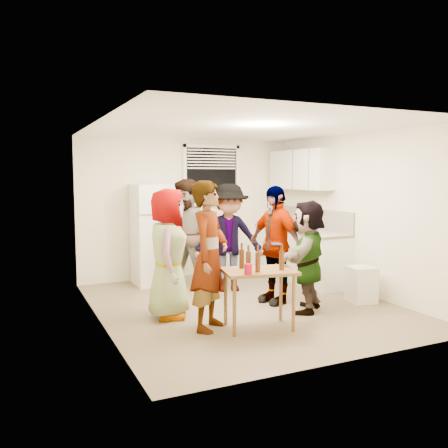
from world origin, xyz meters
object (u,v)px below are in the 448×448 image
guest_back_right (229,290)px  wine_bottle (281,225)px  refrigerator (155,234)px  guest_grey (169,317)px  beer_bottle_counter (312,232)px  trash_bin (361,285)px  blue_cup (315,234)px  beer_bottle_table (248,271)px  guest_orange (307,311)px  guest_black (274,302)px  serving_table (259,328)px  kettle (293,228)px  red_cup (248,274)px  guest_back_left (190,291)px  guest_stripe (210,329)px

guest_back_right → wine_bottle: bearing=46.3°
refrigerator → guest_grey: (-0.40, -1.96, -0.85)m
refrigerator → beer_bottle_counter: (2.35, -1.24, 0.05)m
trash_bin → guest_back_right: (-1.46, 1.44, -0.25)m
beer_bottle_counter → blue_cup: beer_bottle_counter is taller
beer_bottle_table → guest_orange: (1.12, 0.40, -0.72)m
guest_orange → trash_bin: bearing=139.6°
blue_cup → guest_black: size_ratio=0.06×
serving_table → guest_back_right: (0.48, 1.87, 0.00)m
kettle → beer_bottle_counter: beer_bottle_counter is taller
kettle → red_cup: bearing=-134.8°
red_cup → guest_back_left: (0.12, 2.26, -0.72)m
kettle → wine_bottle: size_ratio=0.76×
guest_black → guest_orange: 0.59m
trash_bin → red_cup: 2.31m
wine_bottle → beer_bottle_counter: wine_bottle is taller
trash_bin → beer_bottle_table: beer_bottle_table is taller
guest_stripe → guest_orange: guest_orange is taller
refrigerator → blue_cup: size_ratio=16.02×
guest_stripe → serving_table: bearing=-69.4°
beer_bottle_table → guest_grey: size_ratio=0.14×
kettle → red_cup: (-2.19, -2.43, -0.18)m
wine_bottle → trash_bin: bearing=-92.5°
beer_bottle_table → guest_orange: beer_bottle_table is taller
guest_grey → guest_back_left: size_ratio=0.94×
refrigerator → blue_cup: 2.69m
blue_cup → guest_black: bearing=-154.6°
guest_grey → guest_back_right: (1.33, 0.97, 0.00)m
wine_bottle → guest_grey: 3.61m
kettle → trash_bin: size_ratio=0.41×
refrigerator → beer_bottle_table: 2.89m
red_cup → guest_stripe: red_cup is taller
kettle → wine_bottle: wine_bottle is taller
guest_black → trash_bin: bearing=53.2°
wine_bottle → guest_grey: wine_bottle is taller
refrigerator → guest_black: bearing=-57.3°
guest_grey → guest_orange: 1.88m
trash_bin → serving_table: bearing=-167.7°
guest_grey → guest_back_left: bearing=-9.4°
serving_table → guest_orange: size_ratio=0.56×
blue_cup → guest_back_left: bearing=162.1°
guest_back_left → trash_bin: bearing=6.4°
guest_orange → refrigerator: bearing=-103.1°
serving_table → guest_stripe: bearing=156.8°
beer_bottle_table → guest_back_right: (0.64, 1.89, -0.72)m
refrigerator → red_cup: bearing=-86.0°
wine_bottle → guest_black: 2.47m
kettle → trash_bin: kettle is taller
refrigerator → wine_bottle: 2.50m
guest_stripe → guest_black: (1.32, 0.70, 0.00)m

